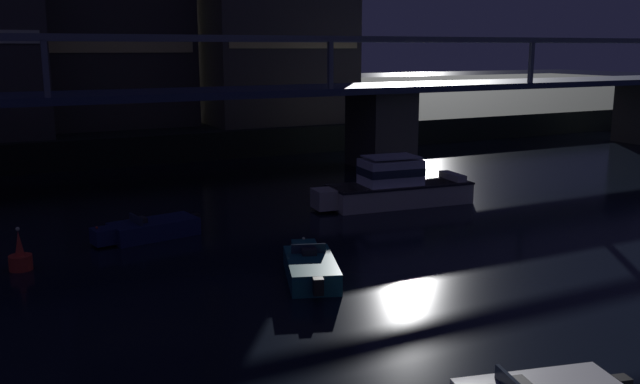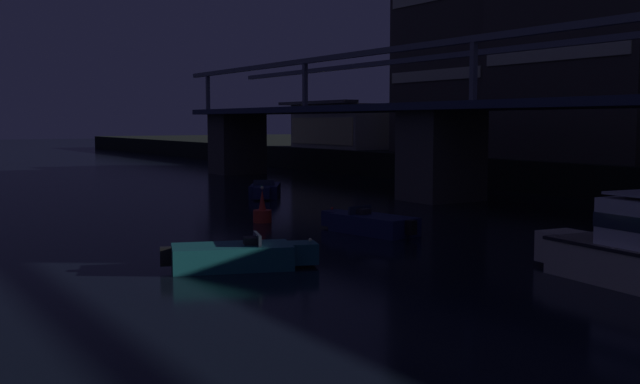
{
  "view_description": "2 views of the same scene",
  "coord_description": "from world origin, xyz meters",
  "px_view_note": "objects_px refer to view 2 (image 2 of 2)",
  "views": [
    {
      "loc": [
        -12.32,
        -5.38,
        8.65
      ],
      "look_at": [
        1.68,
        22.16,
        2.1
      ],
      "focal_mm": 38.36,
      "sensor_mm": 36.0,
      "label": 1
    },
    {
      "loc": [
        20.98,
        6.18,
        4.86
      ],
      "look_at": [
        -4.39,
        22.12,
        2.06
      ],
      "focal_mm": 42.26,
      "sensor_mm": 36.0,
      "label": 2
    }
  ],
  "objects_px": {
    "waterfront_pavilion": "(345,126)",
    "speedboat_far_right": "(239,256)",
    "speedboat_near_right": "(370,224)",
    "channel_buoy": "(262,213)",
    "speedboat_near_center": "(265,190)"
  },
  "relations": [
    {
      "from": "speedboat_near_center",
      "to": "speedboat_near_right",
      "type": "relative_size",
      "value": 0.92
    },
    {
      "from": "channel_buoy",
      "to": "speedboat_near_center",
      "type": "bearing_deg",
      "value": 151.49
    },
    {
      "from": "speedboat_near_center",
      "to": "speedboat_far_right",
      "type": "bearing_deg",
      "value": -30.03
    },
    {
      "from": "waterfront_pavilion",
      "to": "speedboat_near_right",
      "type": "height_order",
      "value": "waterfront_pavilion"
    },
    {
      "from": "speedboat_near_right",
      "to": "speedboat_far_right",
      "type": "relative_size",
      "value": 1.02
    },
    {
      "from": "speedboat_near_center",
      "to": "speedboat_near_right",
      "type": "bearing_deg",
      "value": -12.33
    },
    {
      "from": "waterfront_pavilion",
      "to": "speedboat_far_right",
      "type": "relative_size",
      "value": 2.42
    },
    {
      "from": "waterfront_pavilion",
      "to": "channel_buoy",
      "type": "distance_m",
      "value": 41.0
    },
    {
      "from": "waterfront_pavilion",
      "to": "speedboat_far_right",
      "type": "distance_m",
      "value": 52.42
    },
    {
      "from": "waterfront_pavilion",
      "to": "channel_buoy",
      "type": "height_order",
      "value": "waterfront_pavilion"
    },
    {
      "from": "speedboat_near_center",
      "to": "channel_buoy",
      "type": "bearing_deg",
      "value": -28.51
    },
    {
      "from": "speedboat_far_right",
      "to": "channel_buoy",
      "type": "relative_size",
      "value": 2.91
    },
    {
      "from": "waterfront_pavilion",
      "to": "channel_buoy",
      "type": "bearing_deg",
      "value": -39.69
    },
    {
      "from": "channel_buoy",
      "to": "speedboat_far_right",
      "type": "bearing_deg",
      "value": -31.67
    },
    {
      "from": "waterfront_pavilion",
      "to": "channel_buoy",
      "type": "relative_size",
      "value": 7.05
    }
  ]
}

